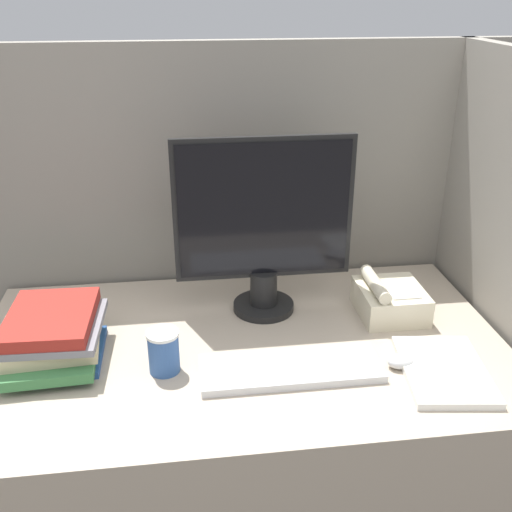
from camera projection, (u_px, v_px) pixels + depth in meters
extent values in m
cube|color=gray|center=(228.00, 279.00, 1.99)|extent=(1.79, 0.04, 1.50)
cube|color=gray|center=(496.00, 328.00, 1.70)|extent=(0.04, 0.87, 1.50)
cube|color=tan|center=(244.00, 457.00, 1.74)|extent=(1.39, 0.81, 0.78)
cylinder|color=black|center=(264.00, 306.00, 1.74)|extent=(0.18, 0.18, 0.02)
cylinder|color=black|center=(264.00, 288.00, 1.72)|extent=(0.08, 0.08, 0.10)
cube|color=black|center=(264.00, 209.00, 1.63)|extent=(0.49, 0.02, 0.40)
cube|color=black|center=(264.00, 210.00, 1.62)|extent=(0.47, 0.01, 0.37)
cube|color=silver|center=(291.00, 369.00, 1.46)|extent=(0.44, 0.15, 0.02)
ellipsoid|color=silver|center=(400.00, 362.00, 1.48)|extent=(0.06, 0.05, 0.03)
cylinder|color=#335999|center=(164.00, 353.00, 1.45)|extent=(0.08, 0.08, 0.10)
cylinder|color=white|center=(162.00, 334.00, 1.43)|extent=(0.08, 0.08, 0.01)
cube|color=#264C8C|center=(62.00, 354.00, 1.52)|extent=(0.21, 0.22, 0.02)
cube|color=#38723F|center=(53.00, 350.00, 1.50)|extent=(0.23, 0.30, 0.03)
cube|color=#C6B78C|center=(49.00, 339.00, 1.49)|extent=(0.25, 0.24, 0.03)
cube|color=slate|center=(55.00, 328.00, 1.49)|extent=(0.24, 0.26, 0.02)
cube|color=maroon|center=(50.00, 318.00, 1.48)|extent=(0.22, 0.27, 0.03)
cube|color=beige|center=(390.00, 301.00, 1.71)|extent=(0.18, 0.19, 0.08)
cube|color=white|center=(402.00, 291.00, 1.67)|extent=(0.08, 0.09, 0.00)
cylinder|color=beige|center=(375.00, 284.00, 1.68)|extent=(0.04, 0.18, 0.04)
cube|color=white|center=(444.00, 370.00, 1.46)|extent=(0.23, 0.30, 0.02)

